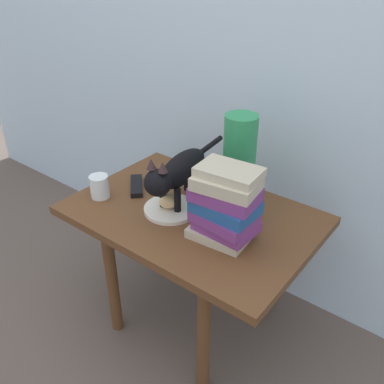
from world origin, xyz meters
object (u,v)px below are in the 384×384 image
at_px(plate, 171,209).
at_px(tv_remote, 137,185).
at_px(book_stack, 225,205).
at_px(candle_jar, 100,188).
at_px(bread_roll, 170,201).
at_px(side_table, 192,228).
at_px(green_vase, 239,161).
at_px(cat, 178,172).

xyz_separation_m(plate, tv_remote, (-0.21, 0.04, 0.00)).
xyz_separation_m(book_stack, candle_jar, (-0.50, -0.07, -0.08)).
bearing_deg(bread_roll, side_table, 30.90).
distance_m(plate, tv_remote, 0.21).
relative_size(side_table, candle_jar, 9.98).
xyz_separation_m(green_vase, tv_remote, (-0.35, -0.15, -0.15)).
xyz_separation_m(side_table, plate, (-0.06, -0.04, 0.08)).
distance_m(candle_jar, tv_remote, 0.15).
xyz_separation_m(bread_roll, cat, (-0.00, 0.05, 0.09)).
distance_m(book_stack, candle_jar, 0.51).
height_order(side_table, cat, cat).
distance_m(cat, green_vase, 0.21).
xyz_separation_m(cat, candle_jar, (-0.26, -0.14, -0.09)).
distance_m(side_table, tv_remote, 0.28).
relative_size(bread_roll, candle_jar, 0.94).
bearing_deg(tv_remote, green_vase, 68.22).
bearing_deg(cat, plate, -85.68).
relative_size(bread_roll, book_stack, 0.32).
xyz_separation_m(side_table, tv_remote, (-0.27, 0.00, 0.08)).
bearing_deg(cat, bread_roll, -88.36).
bearing_deg(green_vase, plate, -127.33).
distance_m(side_table, candle_jar, 0.37).
distance_m(cat, candle_jar, 0.31).
xyz_separation_m(bread_roll, book_stack, (0.24, -0.02, 0.08)).
bearing_deg(candle_jar, bread_roll, 18.31).
height_order(side_table, book_stack, book_stack).
height_order(plate, cat, cat).
distance_m(bread_roll, cat, 0.11).
bearing_deg(cat, candle_jar, -152.76).
height_order(bread_roll, candle_jar, candle_jar).
bearing_deg(book_stack, tv_remote, 172.00).
bearing_deg(green_vase, side_table, -118.81).
relative_size(cat, green_vase, 1.46).
bearing_deg(bread_roll, book_stack, -4.56).
bearing_deg(book_stack, plate, 175.46).
distance_m(bread_roll, green_vase, 0.27).
bearing_deg(tv_remote, bread_roll, 33.27).
height_order(side_table, green_vase, green_vase).
height_order(candle_jar, tv_remote, candle_jar).
bearing_deg(book_stack, candle_jar, -172.20).
height_order(book_stack, candle_jar, book_stack).
height_order(cat, green_vase, green_vase).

